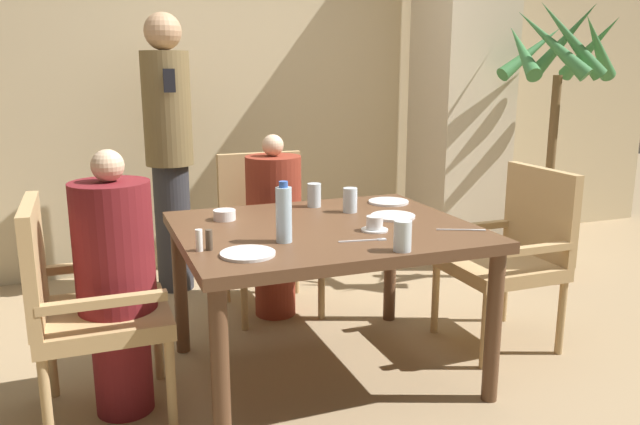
% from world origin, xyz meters
% --- Properties ---
extents(ground_plane, '(16.00, 16.00, 0.00)m').
position_xyz_m(ground_plane, '(0.00, 0.00, 0.00)').
color(ground_plane, '#9E8460').
extents(wall_back, '(8.00, 0.06, 2.80)m').
position_xyz_m(wall_back, '(0.00, 1.96, 1.40)').
color(wall_back, '#C6B289').
rests_on(wall_back, ground_plane).
extents(pillar_stone, '(0.57, 0.57, 2.70)m').
position_xyz_m(pillar_stone, '(1.64, 1.44, 1.35)').
color(pillar_stone, beige).
rests_on(pillar_stone, ground_plane).
extents(dining_table, '(1.31, 1.10, 0.73)m').
position_xyz_m(dining_table, '(0.00, 0.00, 0.65)').
color(dining_table, brown).
rests_on(dining_table, ground_plane).
extents(chair_left_side, '(0.53, 0.52, 0.93)m').
position_xyz_m(chair_left_side, '(-1.06, 0.00, 0.51)').
color(chair_left_side, tan).
rests_on(chair_left_side, ground_plane).
extents(diner_in_left_chair, '(0.32, 0.32, 1.13)m').
position_xyz_m(diner_in_left_chair, '(-0.92, 0.00, 0.58)').
color(diner_in_left_chair, maroon).
rests_on(diner_in_left_chair, ground_plane).
extents(chair_far_side, '(0.52, 0.53, 0.93)m').
position_xyz_m(chair_far_side, '(0.00, 0.95, 0.51)').
color(chair_far_side, tan).
rests_on(chair_far_side, ground_plane).
extents(diner_in_far_chair, '(0.32, 0.32, 1.07)m').
position_xyz_m(diner_in_far_chair, '(-0.00, 0.81, 0.55)').
color(diner_in_far_chair, maroon).
rests_on(diner_in_far_chair, ground_plane).
extents(chair_right_side, '(0.53, 0.52, 0.93)m').
position_xyz_m(chair_right_side, '(1.06, 0.00, 0.51)').
color(chair_right_side, tan).
rests_on(chair_right_side, ground_plane).
extents(standing_host, '(0.30, 0.34, 1.77)m').
position_xyz_m(standing_host, '(-0.49, 1.47, 0.95)').
color(standing_host, '#2D2D33').
rests_on(standing_host, ground_plane).
extents(potted_palm, '(0.74, 0.74, 1.89)m').
position_xyz_m(potted_palm, '(1.95, 0.79, 0.88)').
color(potted_palm, brown).
rests_on(potted_palm, ground_plane).
extents(plate_main_left, '(0.21, 0.21, 0.01)m').
position_xyz_m(plate_main_left, '(0.37, 0.04, 0.74)').
color(plate_main_left, white).
rests_on(plate_main_left, dining_table).
extents(plate_main_right, '(0.21, 0.21, 0.01)m').
position_xyz_m(plate_main_right, '(-0.44, -0.33, 0.74)').
color(plate_main_right, white).
rests_on(plate_main_right, dining_table).
extents(plate_dessert_center, '(0.21, 0.21, 0.01)m').
position_xyz_m(plate_dessert_center, '(0.50, 0.34, 0.74)').
color(plate_dessert_center, white).
rests_on(plate_dessert_center, dining_table).
extents(teacup_with_saucer, '(0.12, 0.12, 0.07)m').
position_xyz_m(teacup_with_saucer, '(0.18, -0.16, 0.76)').
color(teacup_with_saucer, white).
rests_on(teacup_with_saucer, dining_table).
extents(bowl_small, '(0.11, 0.11, 0.05)m').
position_xyz_m(bowl_small, '(-0.40, 0.27, 0.76)').
color(bowl_small, white).
rests_on(bowl_small, dining_table).
extents(water_bottle, '(0.07, 0.07, 0.25)m').
position_xyz_m(water_bottle, '(-0.25, -0.20, 0.85)').
color(water_bottle, silver).
rests_on(water_bottle, dining_table).
extents(glass_tall_near, '(0.07, 0.07, 0.12)m').
position_xyz_m(glass_tall_near, '(0.22, 0.21, 0.80)').
color(glass_tall_near, silver).
rests_on(glass_tall_near, dining_table).
extents(glass_tall_mid, '(0.07, 0.07, 0.12)m').
position_xyz_m(glass_tall_mid, '(0.14, -0.49, 0.80)').
color(glass_tall_mid, silver).
rests_on(glass_tall_mid, dining_table).
extents(glass_tall_far, '(0.07, 0.07, 0.12)m').
position_xyz_m(glass_tall_far, '(0.10, 0.39, 0.80)').
color(glass_tall_far, silver).
rests_on(glass_tall_far, dining_table).
extents(salt_shaker, '(0.03, 0.03, 0.09)m').
position_xyz_m(salt_shaker, '(-0.61, -0.21, 0.78)').
color(salt_shaker, white).
rests_on(salt_shaker, dining_table).
extents(pepper_shaker, '(0.03, 0.03, 0.08)m').
position_xyz_m(pepper_shaker, '(-0.57, -0.21, 0.78)').
color(pepper_shaker, '#4C3D2D').
rests_on(pepper_shaker, dining_table).
extents(fork_beside_plate, '(0.20, 0.05, 0.00)m').
position_xyz_m(fork_beside_plate, '(0.08, -0.30, 0.74)').
color(fork_beside_plate, silver).
rests_on(fork_beside_plate, dining_table).
extents(knife_beside_plate, '(0.20, 0.10, 0.00)m').
position_xyz_m(knife_beside_plate, '(0.55, -0.30, 0.74)').
color(knife_beside_plate, silver).
rests_on(knife_beside_plate, dining_table).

